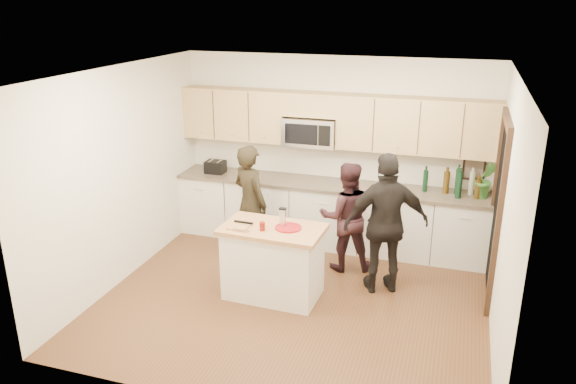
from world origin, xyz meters
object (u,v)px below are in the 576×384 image
(woman_left, at_px, (250,203))
(woman_center, at_px, (346,217))
(toaster, at_px, (215,167))
(woman_right, at_px, (386,224))
(island, at_px, (273,261))

(woman_left, xyz_separation_m, woman_center, (1.32, 0.06, -0.07))
(toaster, distance_m, woman_right, 2.96)
(toaster, height_order, woman_right, woman_right)
(island, xyz_separation_m, woman_center, (0.68, 0.99, 0.28))
(woman_left, relative_size, woman_right, 0.92)
(toaster, relative_size, woman_center, 0.19)
(woman_right, bearing_deg, toaster, -44.62)
(woman_left, bearing_deg, woman_center, -148.14)
(woman_left, bearing_deg, island, 153.98)
(woman_center, bearing_deg, woman_left, -15.90)
(woman_center, bearing_deg, toaster, -35.77)
(toaster, xyz_separation_m, woman_left, (0.84, -0.73, -0.22))
(island, height_order, woman_right, woman_right)
(toaster, bearing_deg, island, -48.22)
(island, distance_m, woman_right, 1.44)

